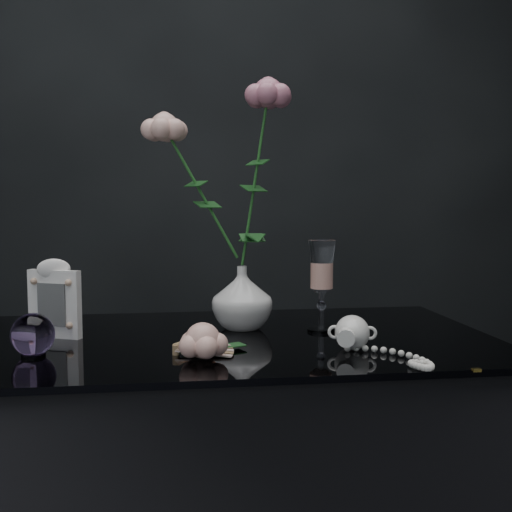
{
  "coord_description": "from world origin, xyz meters",
  "views": [
    {
      "loc": [
        -0.1,
        -1.11,
        1.02
      ],
      "look_at": [
        0.06,
        0.05,
        0.92
      ],
      "focal_mm": 42.0,
      "sensor_mm": 36.0,
      "label": 1
    }
  ],
  "objects": [
    {
      "name": "vase",
      "position": [
        0.04,
        0.12,
        0.83
      ],
      "size": [
        0.14,
        0.14,
        0.13
      ],
      "primitive_type": "imported",
      "rotation": [
        0.0,
        0.0,
        -0.07
      ],
      "color": "white",
      "rests_on": "table"
    },
    {
      "name": "wine_glass",
      "position": [
        0.2,
        0.08,
        0.86
      ],
      "size": [
        0.07,
        0.07,
        0.19
      ],
      "primitive_type": null,
      "rotation": [
        0.0,
        0.0,
        0.2
      ],
      "color": "white",
      "rests_on": "table"
    },
    {
      "name": "picture_frame",
      "position": [
        -0.34,
        0.09,
        0.84
      ],
      "size": [
        0.14,
        0.13,
        0.16
      ],
      "primitive_type": null,
      "rotation": [
        0.0,
        0.0,
        -0.43
      ],
      "color": "white",
      "rests_on": "table"
    },
    {
      "name": "paperweight",
      "position": [
        -0.35,
        -0.05,
        0.8
      ],
      "size": [
        0.1,
        0.1,
        0.07
      ],
      "primitive_type": null,
      "rotation": [
        0.0,
        0.0,
        0.34
      ],
      "color": "#916EB3",
      "rests_on": "table"
    },
    {
      "name": "paper_fan",
      "position": [
        -0.1,
        -0.08,
        0.77
      ],
      "size": [
        0.22,
        0.18,
        0.02
      ],
      "primitive_type": null,
      "rotation": [
        0.0,
        0.0,
        0.09
      ],
      "color": "beige",
      "rests_on": "table"
    },
    {
      "name": "loose_rose",
      "position": [
        -0.06,
        -0.12,
        0.79
      ],
      "size": [
        0.16,
        0.2,
        0.06
      ],
      "primitive_type": null,
      "rotation": [
        0.0,
        0.0,
        -0.12
      ],
      "color": "#F7B09F",
      "rests_on": "table"
    },
    {
      "name": "pearl_jar",
      "position": [
        0.22,
        -0.08,
        0.79
      ],
      "size": [
        0.27,
        0.28,
        0.07
      ],
      "primitive_type": null,
      "rotation": [
        0.0,
        0.0,
        -0.27
      ],
      "color": "white",
      "rests_on": "table"
    },
    {
      "name": "roses",
      "position": [
        0.01,
        0.13,
        1.09
      ],
      "size": [
        0.29,
        0.11,
        0.44
      ],
      "color": "#FFB7A6",
      "rests_on": "vase"
    }
  ]
}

